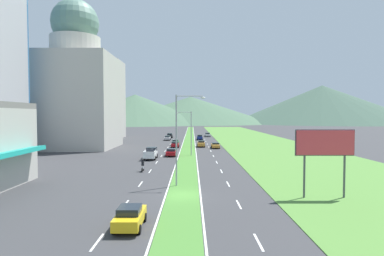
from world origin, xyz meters
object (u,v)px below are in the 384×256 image
car_4 (168,138)px  car_8 (200,137)px  car_2 (175,144)px  car_5 (201,144)px  street_lamp_mid (189,130)px  car_0 (170,136)px  car_6 (130,217)px  car_1 (171,152)px  motorcycle_rider (143,166)px  car_9 (208,135)px  car_7 (215,145)px  car_3 (175,142)px  street_lamp_near (179,134)px  billboard_roadside (325,146)px  pickup_truck_0 (151,153)px

car_4 → car_8: bearing=-81.8°
car_2 → car_5: size_ratio=0.98×
street_lamp_mid → car_0: bearing=98.6°
car_2 → car_0: bearing=6.4°
car_6 → car_8: size_ratio=0.95×
street_lamp_mid → car_1: street_lamp_mid is taller
street_lamp_mid → motorcycle_rider: 19.31m
car_2 → car_6: size_ratio=1.03×
car_2 → car_9: bearing=-14.3°
street_lamp_mid → car_2: size_ratio=2.10×
motorcycle_rider → car_5: bearing=-14.9°
car_7 → car_9: size_ratio=1.05×
car_2 → car_3: (-0.35, 7.10, -0.02)m
street_lamp_mid → car_4: street_lamp_mid is taller
street_lamp_mid → car_9: 55.18m
street_lamp_near → car_1: size_ratio=2.26×
billboard_roadside → car_6: size_ratio=1.64×
car_9 → street_lamp_mid: bearing=-6.6°
car_6 → pickup_truck_0: size_ratio=0.75×
car_0 → car_1: bearing=-175.6°
street_lamp_mid → car_7: bearing=66.3°
street_lamp_near → car_5: size_ratio=2.41×
billboard_roadside → pickup_truck_0: 34.50m
billboard_roadside → car_7: size_ratio=1.44×
billboard_roadside → car_1: 36.10m
street_lamp_near → car_0: 75.78m
billboard_roadside → car_3: billboard_roadside is taller
street_lamp_mid → car_5: street_lamp_mid is taller
car_3 → car_8: 18.31m
pickup_truck_0 → motorcycle_rider: pickup_truck_0 is taller
street_lamp_near → car_6: (-3.02, -13.20, -5.12)m
car_4 → motorcycle_rider: 55.97m
street_lamp_near → street_lamp_mid: bearing=88.1°
car_1 → motorcycle_rider: (-2.93, -17.15, 0.00)m
car_7 → car_1: bearing=-33.8°
street_lamp_mid → car_5: bearing=80.7°
car_3 → car_5: car_5 is taller
car_1 → car_7: size_ratio=0.99×
car_0 → car_3: bearing=-172.6°
car_6 → motorcycle_rider: motorcycle_rider is taller
car_2 → car_5: bearing=-78.0°
street_lamp_mid → car_6: 40.56m
car_3 → car_8: car_8 is taller
car_3 → car_7: car_3 is taller
car_1 → car_6: car_6 is taller
car_5 → car_9: car_5 is taller
billboard_roadside → car_8: 72.80m
street_lamp_mid → car_7: street_lamp_mid is taller
street_lamp_near → billboard_roadside: size_ratio=1.55×
car_5 → car_7: bearing=47.5°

